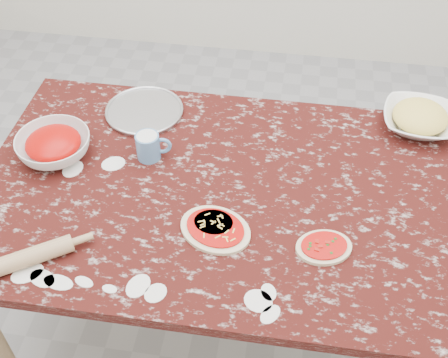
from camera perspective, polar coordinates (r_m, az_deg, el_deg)
ground at (r=2.42m, az=0.00°, el=-13.43°), size 4.00×4.00×0.00m
worktable at (r=1.89m, az=0.00°, el=-2.84°), size 1.60×1.00×0.75m
pizza_tray at (r=2.14m, az=-8.00°, el=6.76°), size 0.37×0.37×0.01m
sauce_bowl at (r=2.00m, az=-16.70°, el=3.15°), size 0.32×0.32×0.08m
cheese_bowl at (r=2.15m, az=19.00°, el=5.58°), size 0.28×0.28×0.06m
flour_mug at (r=1.92m, az=-7.53°, el=3.31°), size 0.12×0.08×0.09m
pizza_left at (r=1.71m, az=-0.87°, el=-5.07°), size 0.27×0.24×0.02m
pizza_mid at (r=1.72m, az=-1.06°, el=-4.54°), size 0.15×0.13×0.02m
pizza_right at (r=1.69m, az=10.00°, el=-6.75°), size 0.20×0.17×0.02m
rolling_pin at (r=1.71m, az=-19.18°, el=-7.49°), size 0.25×0.19×0.05m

